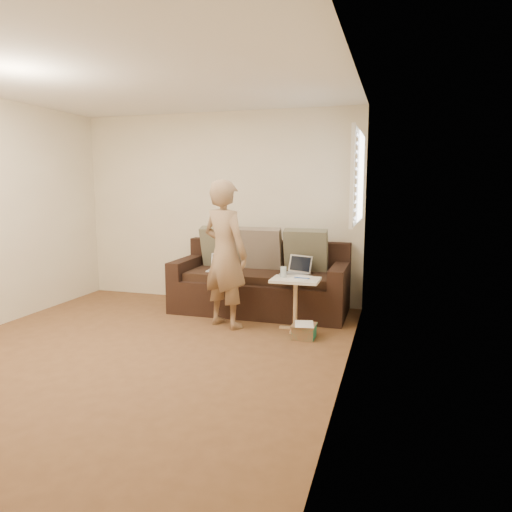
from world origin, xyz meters
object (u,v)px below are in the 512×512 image
Objects in this scene: sofa at (260,279)px; side_table at (295,304)px; laptop_silver at (295,275)px; laptop_white at (219,271)px; drinking_glass at (283,272)px; person at (225,254)px; striped_box at (304,331)px.

sofa is 3.76× the size of side_table.
laptop_silver is 0.61m from side_table.
laptop_white is 1.07m from drinking_glass.
laptop_silver is 0.19× the size of person.
striped_box is (0.95, -0.18, -0.76)m from person.
side_table is at bearing -149.20° from person.
side_table is at bearing -27.44° from laptop_white.
striped_box is at bearing -60.59° from side_table.
person is 1.24m from striped_box.
drinking_glass is at bearing -72.91° from laptop_silver.
laptop_silver is 0.98m from laptop_white.
person is (0.31, -0.61, 0.32)m from laptop_white.
side_table is 2.34× the size of striped_box.
person is at bearing -65.76° from laptop_white.
laptop_white is (-0.51, -0.11, 0.10)m from sofa.
laptop_white is 1.20× the size of striped_box.
sofa is at bearing 133.48° from side_table.
person is 0.69m from drinking_glass.
sofa is 8.83× the size of striped_box.
laptop_silver is at bearing -0.12° from laptop_white.
laptop_white reaches higher than striped_box.
striped_box is (1.26, -0.79, -0.44)m from laptop_white.
sofa is at bearing 129.68° from striped_box.
laptop_white is at bearing -157.31° from laptop_silver.
drinking_glass is (-0.15, 0.04, 0.35)m from side_table.
laptop_silver is 1.09× the size of laptop_white.
person is 0.97m from side_table.
drinking_glass is at bearing 133.59° from striped_box.
side_table reaches higher than striped_box.
laptop_silver is 0.98m from striped_box.
striped_box is (0.16, -0.28, -0.21)m from side_table.
drinking_glass reaches higher than laptop_silver.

